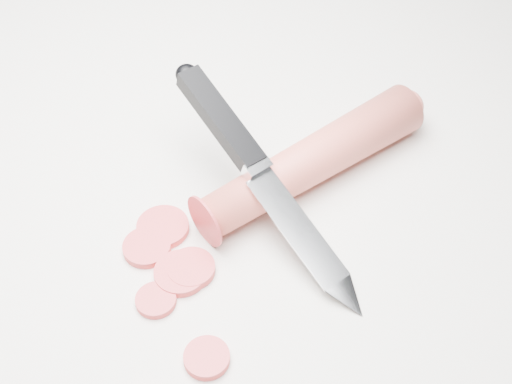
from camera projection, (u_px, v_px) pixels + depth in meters
The scene contains 9 objects.
ground at pixel (231, 231), 0.54m from camera, with size 2.40×2.40×0.00m, color silver.
carrot at pixel (312, 160), 0.56m from camera, with size 0.04×0.04×0.21m, color #CF4C40.
carrot_slice_0 at pixel (147, 247), 0.52m from camera, with size 0.04×0.04×0.01m, color red.
carrot_slice_1 at pixel (163, 227), 0.54m from camera, with size 0.04×0.04×0.01m, color red.
carrot_slice_2 at pixel (181, 273), 0.51m from camera, with size 0.04×0.04×0.01m, color red.
carrot_slice_3 at pixel (156, 300), 0.49m from camera, with size 0.03×0.03×0.01m, color red.
carrot_slice_4 at pixel (207, 358), 0.46m from camera, with size 0.03×0.03×0.01m, color red.
carrot_slice_5 at pixel (191, 269), 0.51m from camera, with size 0.03×0.03×0.01m, color red.
kitchen_knife at pixel (268, 180), 0.52m from camera, with size 0.22×0.10×0.08m, color silver, non-canonical shape.
Camera 1 is at (0.20, -0.27, 0.42)m, focal length 50.00 mm.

